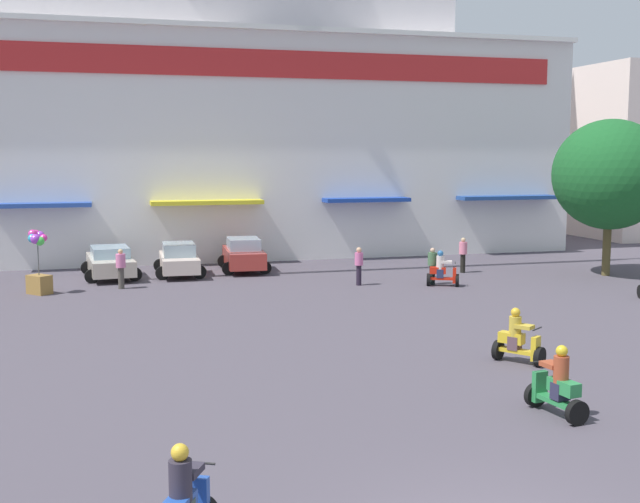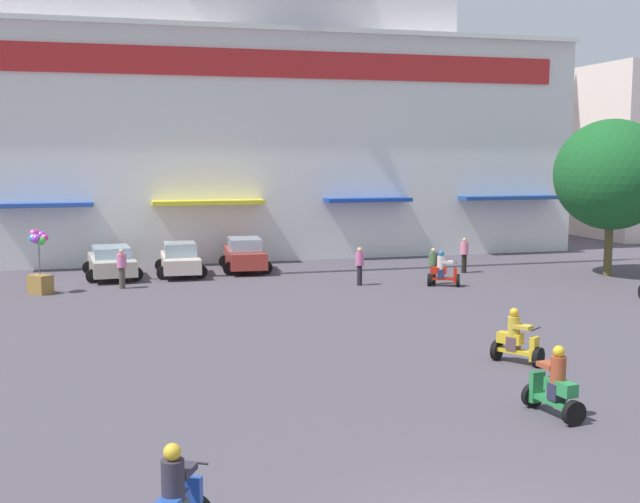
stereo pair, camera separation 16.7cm
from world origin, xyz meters
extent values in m
plane|color=#4B444E|center=(0.00, 13.00, 0.00)|extent=(128.00, 128.00, 0.00)
cube|color=white|center=(0.00, 36.66, 5.76)|extent=(40.50, 13.32, 11.51)
cube|color=red|center=(0.00, 29.94, 9.91)|extent=(37.26, 0.12, 1.34)
cube|color=white|center=(0.00, 29.90, 11.63)|extent=(40.50, 0.70, 0.24)
cube|color=#294AA0|center=(-7.88, 29.45, 3.10)|extent=(4.66, 1.10, 0.20)
cube|color=gold|center=(-0.10, 29.45, 3.10)|extent=(5.46, 1.10, 0.20)
cube|color=#1A3B9A|center=(8.13, 29.45, 3.10)|extent=(4.50, 1.10, 0.20)
cube|color=navy|center=(16.20, 29.45, 3.10)|extent=(5.59, 1.10, 0.20)
cube|color=silver|center=(30.48, 37.86, 5.57)|extent=(9.97, 11.51, 11.15)
cylinder|color=brown|center=(16.81, 21.35, 1.41)|extent=(0.36, 0.36, 2.82)
ellipsoid|color=#195825|center=(16.81, 21.35, 4.55)|extent=(4.94, 5.31, 4.92)
cube|color=beige|center=(-4.81, 26.61, 0.60)|extent=(2.13, 4.45, 0.66)
cube|color=#96B6C8|center=(-4.81, 26.61, 1.16)|extent=(1.71, 2.28, 0.46)
cylinder|color=black|center=(-5.81, 27.88, 0.30)|extent=(0.61, 0.21, 0.60)
cylinder|color=black|center=(-4.01, 28.02, 0.30)|extent=(0.61, 0.21, 0.60)
cylinder|color=black|center=(-5.61, 25.20, 0.30)|extent=(0.61, 0.21, 0.60)
cylinder|color=black|center=(-3.81, 25.34, 0.30)|extent=(0.61, 0.21, 0.60)
cube|color=beige|center=(-1.80, 26.57, 0.59)|extent=(1.74, 4.13, 0.64)
cube|color=#A3BBC6|center=(-1.80, 26.57, 1.18)|extent=(1.45, 2.08, 0.55)
cylinder|color=black|center=(-2.56, 27.86, 0.30)|extent=(0.61, 0.18, 0.60)
cylinder|color=black|center=(-0.95, 27.81, 0.30)|extent=(0.61, 0.18, 0.60)
cylinder|color=black|center=(-2.65, 25.33, 0.30)|extent=(0.61, 0.18, 0.60)
cylinder|color=black|center=(-1.04, 25.28, 0.30)|extent=(0.61, 0.18, 0.60)
cube|color=#AD352D|center=(1.26, 27.13, 0.65)|extent=(1.91, 4.17, 0.75)
cube|color=#A2B8CA|center=(1.26, 27.13, 1.28)|extent=(1.55, 2.12, 0.53)
cylinder|color=black|center=(0.51, 28.45, 0.30)|extent=(0.61, 0.20, 0.60)
cylinder|color=black|center=(2.17, 28.34, 0.30)|extent=(0.61, 0.20, 0.60)
cylinder|color=black|center=(0.35, 25.93, 0.30)|extent=(0.61, 0.20, 0.60)
cylinder|color=black|center=(2.01, 25.82, 0.30)|extent=(0.61, 0.20, 0.60)
cube|color=#244CA8|center=(-3.94, 1.43, 0.51)|extent=(0.35, 0.27, 0.70)
cylinder|color=black|center=(-3.93, 1.45, 1.06)|extent=(0.48, 0.27, 0.04)
cylinder|color=#312C39|center=(-4.24, 0.87, 1.07)|extent=(0.43, 0.43, 0.57)
sphere|color=gold|center=(-4.24, 0.87, 1.46)|extent=(0.25, 0.25, 0.25)
cube|color=#312C39|center=(-4.11, 1.11, 1.10)|extent=(0.51, 0.55, 0.10)
cylinder|color=black|center=(5.67, 8.25, 0.26)|extent=(0.51, 0.42, 0.52)
cylinder|color=black|center=(4.98, 9.20, 0.26)|extent=(0.51, 0.42, 0.52)
cube|color=gold|center=(5.32, 8.72, 0.32)|extent=(0.83, 1.00, 0.10)
cube|color=gold|center=(5.20, 8.89, 0.65)|extent=(0.63, 0.71, 0.28)
cube|color=gold|center=(5.60, 8.34, 0.46)|extent=(0.34, 0.30, 0.64)
cylinder|color=black|center=(5.61, 8.32, 0.99)|extent=(0.44, 0.33, 0.04)
cube|color=#594049|center=(5.26, 8.82, 0.53)|extent=(0.42, 0.41, 0.36)
cylinder|color=gold|center=(5.26, 8.82, 0.97)|extent=(0.45, 0.45, 0.53)
sphere|color=gold|center=(5.26, 8.82, 1.34)|extent=(0.25, 0.25, 0.25)
cube|color=gold|center=(5.41, 8.61, 1.00)|extent=(0.53, 0.56, 0.10)
cylinder|color=black|center=(3.84, 5.35, 0.26)|extent=(0.53, 0.21, 0.52)
cylinder|color=black|center=(4.02, 4.04, 0.26)|extent=(0.53, 0.21, 0.52)
cube|color=#2A8645|center=(3.93, 4.70, 0.32)|extent=(0.44, 1.19, 0.10)
cube|color=#2A8645|center=(3.96, 4.46, 0.69)|extent=(0.40, 0.77, 0.28)
cube|color=#2A8645|center=(3.86, 5.22, 0.49)|extent=(0.34, 0.18, 0.68)
cylinder|color=black|center=(3.86, 5.25, 1.03)|extent=(0.52, 0.11, 0.04)
cube|color=#282840|center=(3.95, 4.57, 0.57)|extent=(0.36, 0.32, 0.36)
cylinder|color=#A04327|center=(3.95, 4.57, 1.03)|extent=(0.36, 0.36, 0.56)
sphere|color=gold|center=(3.95, 4.57, 1.42)|extent=(0.25, 0.25, 0.25)
cube|color=#A04327|center=(3.91, 4.85, 1.06)|extent=(0.40, 0.48, 0.10)
cylinder|color=black|center=(9.02, 20.34, 0.26)|extent=(0.35, 0.53, 0.52)
cylinder|color=black|center=(7.94, 20.84, 0.26)|extent=(0.35, 0.53, 0.52)
cube|color=red|center=(8.48, 20.59, 0.32)|extent=(1.06, 0.69, 0.10)
cube|color=red|center=(8.29, 20.68, 0.66)|extent=(0.73, 0.55, 0.28)
cube|color=red|center=(8.91, 20.39, 0.47)|extent=(0.26, 0.35, 0.65)
cylinder|color=black|center=(8.93, 20.38, 1.00)|extent=(0.25, 0.49, 0.04)
cube|color=#242D4E|center=(8.37, 20.64, 0.54)|extent=(0.39, 0.41, 0.36)
cylinder|color=beige|center=(8.37, 20.64, 0.99)|extent=(0.43, 0.43, 0.55)
sphere|color=#296299|center=(8.37, 20.64, 1.37)|extent=(0.25, 0.25, 0.25)
cube|color=beige|center=(8.61, 20.53, 1.02)|extent=(0.54, 0.49, 0.10)
cylinder|color=black|center=(10.94, 23.84, 0.43)|extent=(0.32, 0.32, 0.87)
cylinder|color=pink|center=(10.94, 23.84, 1.15)|extent=(0.52, 0.52, 0.56)
sphere|color=tan|center=(10.94, 23.84, 1.53)|extent=(0.20, 0.20, 0.20)
cylinder|color=#48423B|center=(-4.43, 23.49, 0.44)|extent=(0.28, 0.28, 0.87)
cylinder|color=pink|center=(-4.43, 23.49, 1.15)|extent=(0.44, 0.44, 0.55)
sphere|color=tan|center=(-4.43, 23.49, 1.53)|extent=(0.20, 0.20, 0.20)
cylinder|color=#1B2A28|center=(8.25, 21.17, 0.40)|extent=(0.33, 0.33, 0.80)
cylinder|color=#426744|center=(8.25, 21.17, 1.07)|extent=(0.53, 0.53, 0.54)
sphere|color=tan|center=(8.25, 21.17, 1.44)|extent=(0.20, 0.20, 0.20)
cylinder|color=#251C2C|center=(5.18, 21.72, 0.42)|extent=(0.30, 0.30, 0.85)
cylinder|color=#D1649A|center=(5.18, 21.72, 1.11)|extent=(0.49, 0.49, 0.53)
sphere|color=tan|center=(5.18, 21.72, 1.49)|extent=(0.22, 0.22, 0.22)
cube|color=olive|center=(-7.57, 23.09, 0.38)|extent=(1.04, 1.07, 0.75)
cylinder|color=#4C4C4C|center=(-7.57, 23.09, 1.35)|extent=(0.04, 0.04, 1.20)
sphere|color=#EF3499|center=(-7.34, 23.06, 2.21)|extent=(0.29, 0.29, 0.29)
sphere|color=purple|center=(-7.47, 23.22, 2.30)|extent=(0.33, 0.33, 0.33)
sphere|color=#E23591|center=(-7.63, 23.36, 2.36)|extent=(0.30, 0.30, 0.30)
sphere|color=#DB3996|center=(-7.74, 23.17, 2.37)|extent=(0.35, 0.35, 0.35)
sphere|color=#2EA1D1|center=(-7.74, 23.03, 2.21)|extent=(0.34, 0.34, 0.34)
sphere|color=purple|center=(-7.62, 22.89, 2.19)|extent=(0.39, 0.39, 0.39)
sphere|color=#44CF48|center=(-7.47, 22.90, 2.11)|extent=(0.36, 0.36, 0.36)
camera|label=1|loc=(-5.17, -9.65, 5.48)|focal=44.84mm
camera|label=2|loc=(-5.01, -9.69, 5.48)|focal=44.84mm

